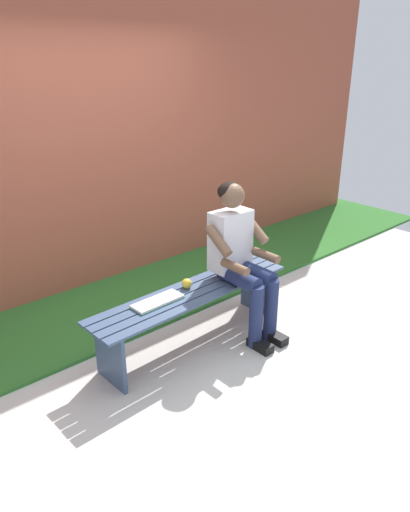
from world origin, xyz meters
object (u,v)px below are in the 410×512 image
bench_near (193,304)px  person_seated (241,254)px  apple (187,284)px  book_open (158,302)px

bench_near → person_seated: person_seated is taller
bench_near → apple: 0.17m
bench_near → book_open: 0.35m
apple → book_open: size_ratio=0.20×
person_seated → book_open: (0.75, -0.13, -0.23)m
bench_near → book_open: bearing=-4.4°
apple → book_open: apple is taller
bench_near → apple: bearing=-88.1°
bench_near → book_open: size_ratio=4.38×
person_seated → apple: bearing=-21.9°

